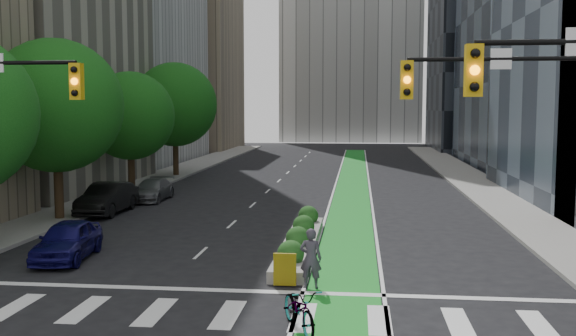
% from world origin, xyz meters
% --- Properties ---
extents(ground, '(160.00, 160.00, 0.00)m').
position_xyz_m(ground, '(0.00, 0.00, 0.00)').
color(ground, black).
rests_on(ground, ground).
extents(sidewalk_left, '(3.60, 90.00, 0.15)m').
position_xyz_m(sidewalk_left, '(-11.80, 25.00, 0.07)').
color(sidewalk_left, gray).
rests_on(sidewalk_left, ground).
extents(sidewalk_right, '(3.60, 90.00, 0.15)m').
position_xyz_m(sidewalk_right, '(11.80, 25.00, 0.07)').
color(sidewalk_right, gray).
rests_on(sidewalk_right, ground).
extents(bike_lane_paint, '(2.20, 70.00, 0.01)m').
position_xyz_m(bike_lane_paint, '(3.00, 30.00, 0.01)').
color(bike_lane_paint, '#198E25').
rests_on(bike_lane_paint, ground).
extents(building_tan_far, '(14.00, 16.00, 26.00)m').
position_xyz_m(building_tan_far, '(-20.00, 66.00, 13.00)').
color(building_tan_far, tan).
rests_on(building_tan_far, ground).
extents(building_dark_end, '(14.00, 18.00, 28.00)m').
position_xyz_m(building_dark_end, '(20.00, 68.00, 14.00)').
color(building_dark_end, black).
rests_on(building_dark_end, ground).
extents(tree_mid, '(6.40, 6.40, 8.78)m').
position_xyz_m(tree_mid, '(-11.00, 12.00, 5.57)').
color(tree_mid, black).
rests_on(tree_mid, ground).
extents(tree_midfar, '(5.60, 5.60, 7.76)m').
position_xyz_m(tree_midfar, '(-11.00, 22.00, 4.95)').
color(tree_midfar, black).
rests_on(tree_midfar, ground).
extents(tree_far, '(6.60, 6.60, 9.00)m').
position_xyz_m(tree_far, '(-11.00, 32.00, 5.69)').
color(tree_far, black).
rests_on(tree_far, ground).
extents(signal_right, '(5.82, 0.51, 7.20)m').
position_xyz_m(signal_right, '(8.67, 0.47, 4.80)').
color(signal_right, black).
rests_on(signal_right, ground).
extents(median_planter, '(1.20, 10.26, 1.10)m').
position_xyz_m(median_planter, '(1.20, 7.04, 0.37)').
color(median_planter, gray).
rests_on(median_planter, ground).
extents(bicycle, '(1.56, 2.26, 1.12)m').
position_xyz_m(bicycle, '(2.00, -2.00, 0.56)').
color(bicycle, gray).
rests_on(bicycle, ground).
extents(cyclist, '(0.71, 0.49, 1.86)m').
position_xyz_m(cyclist, '(2.00, 1.76, 0.93)').
color(cyclist, '#3D3843').
rests_on(cyclist, ground).
extents(parked_car_left_near, '(2.13, 4.33, 1.42)m').
position_xyz_m(parked_car_left_near, '(-7.05, 4.49, 0.71)').
color(parked_car_left_near, '#0F0C4D').
rests_on(parked_car_left_near, ground).
extents(parked_car_left_mid, '(1.73, 4.85, 1.59)m').
position_xyz_m(parked_car_left_mid, '(-9.50, 14.30, 0.80)').
color(parked_car_left_mid, black).
rests_on(parked_car_left_mid, ground).
extents(parked_car_left_far, '(1.77, 4.34, 1.26)m').
position_xyz_m(parked_car_left_far, '(-8.71, 19.13, 0.63)').
color(parked_car_left_far, '#55575A').
rests_on(parked_car_left_far, ground).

